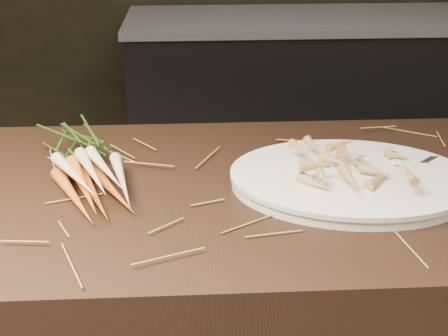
% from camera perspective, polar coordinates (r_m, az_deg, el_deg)
% --- Properties ---
extents(back_counter, '(1.82, 0.62, 0.84)m').
position_cam_1_polar(back_counter, '(3.17, 7.26, 7.64)').
color(back_counter, black).
rests_on(back_counter, ground).
extents(straw_bedding, '(1.40, 0.60, 0.02)m').
position_cam_1_polar(straw_bedding, '(1.23, 9.04, -1.28)').
color(straw_bedding, olive).
rests_on(straw_bedding, main_counter).
extents(root_veg_bunch, '(0.30, 0.44, 0.08)m').
position_cam_1_polar(root_veg_bunch, '(1.29, -14.72, 0.99)').
color(root_veg_bunch, '#C6510F').
rests_on(root_veg_bunch, main_counter).
extents(serving_platter, '(0.54, 0.39, 0.03)m').
position_cam_1_polar(serving_platter, '(1.24, 12.74, -1.37)').
color(serving_platter, white).
rests_on(serving_platter, main_counter).
extents(roasted_veg_heap, '(0.27, 0.21, 0.06)m').
position_cam_1_polar(roasted_veg_heap, '(1.22, 12.94, 0.37)').
color(roasted_veg_heap, olive).
rests_on(roasted_veg_heap, serving_platter).
extents(serving_fork, '(0.16, 0.13, 0.00)m').
position_cam_1_polar(serving_fork, '(1.25, 21.19, -1.38)').
color(serving_fork, silver).
rests_on(serving_fork, serving_platter).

